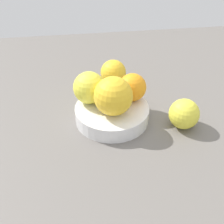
% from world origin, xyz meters
% --- Properties ---
extents(ground_plane, '(1.10, 1.10, 0.02)m').
position_xyz_m(ground_plane, '(0.00, 0.00, -0.01)').
color(ground_plane, '#66605B').
extents(fruit_bowl, '(0.17, 0.17, 0.04)m').
position_xyz_m(fruit_bowl, '(0.00, 0.00, 0.02)').
color(fruit_bowl, white).
rests_on(fruit_bowl, ground_plane).
extents(orange_in_bowl_0, '(0.09, 0.09, 0.09)m').
position_xyz_m(orange_in_bowl_0, '(-0.02, 0.00, 0.08)').
color(orange_in_bowl_0, yellow).
rests_on(orange_in_bowl_0, fruit_bowl).
extents(orange_in_bowl_1, '(0.08, 0.08, 0.08)m').
position_xyz_m(orange_in_bowl_1, '(0.03, 0.05, 0.07)').
color(orange_in_bowl_1, yellow).
rests_on(orange_in_bowl_1, fruit_bowl).
extents(orange_in_bowl_2, '(0.07, 0.07, 0.07)m').
position_xyz_m(orange_in_bowl_2, '(0.03, -0.05, 0.07)').
color(orange_in_bowl_2, orange).
rests_on(orange_in_bowl_2, fruit_bowl).
extents(orange_loose_0, '(0.07, 0.07, 0.07)m').
position_xyz_m(orange_loose_0, '(-0.05, -0.16, 0.03)').
color(orange_loose_0, yellow).
rests_on(orange_loose_0, ground_plane).
extents(orange_loose_1, '(0.07, 0.07, 0.07)m').
position_xyz_m(orange_loose_1, '(0.16, -0.03, 0.04)').
color(orange_loose_1, yellow).
rests_on(orange_loose_1, ground_plane).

